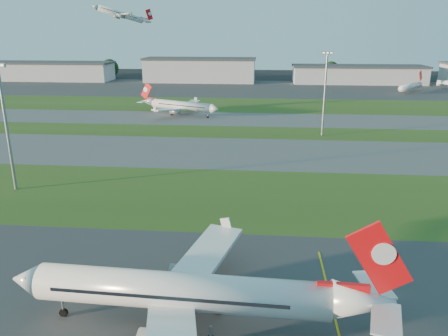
# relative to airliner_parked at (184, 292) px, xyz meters

# --- Properties ---
(grass_strip_a) EXTENTS (300.00, 34.00, 0.01)m
(grass_strip_a) POSITION_rel_airliner_parked_xyz_m (11.99, 40.73, -4.39)
(grass_strip_a) COLOR #324B19
(grass_strip_a) RESTS_ON ground
(taxiway_a) EXTENTS (300.00, 32.00, 0.01)m
(taxiway_a) POSITION_rel_airliner_parked_xyz_m (11.99, 73.73, -4.39)
(taxiway_a) COLOR #515154
(taxiway_a) RESTS_ON ground
(grass_strip_b) EXTENTS (300.00, 18.00, 0.01)m
(grass_strip_b) POSITION_rel_airliner_parked_xyz_m (11.99, 98.73, -4.39)
(grass_strip_b) COLOR #324B19
(grass_strip_b) RESTS_ON ground
(taxiway_b) EXTENTS (300.00, 26.00, 0.01)m
(taxiway_b) POSITION_rel_airliner_parked_xyz_m (11.99, 120.73, -4.39)
(taxiway_b) COLOR #515154
(taxiway_b) RESTS_ON ground
(grass_strip_c) EXTENTS (300.00, 40.00, 0.01)m
(grass_strip_c) POSITION_rel_airliner_parked_xyz_m (11.99, 153.73, -4.39)
(grass_strip_c) COLOR #324B19
(grass_strip_c) RESTS_ON ground
(apron_far) EXTENTS (400.00, 80.00, 0.01)m
(apron_far) POSITION_rel_airliner_parked_xyz_m (11.99, 213.73, -4.39)
(apron_far) COLOR #333335
(apron_far) RESTS_ON ground
(airliner_parked) EXTENTS (40.15, 34.04, 12.52)m
(airliner_parked) POSITION_rel_airliner_parked_xyz_m (0.00, 0.00, 0.00)
(airliner_parked) COLOR silver
(airliner_parked) RESTS_ON ground
(airliner_taxiing) EXTENTS (31.54, 26.86, 10.54)m
(airliner_taxiing) POSITION_rel_airliner_parked_xyz_m (-23.78, 126.73, -0.70)
(airliner_taxiing) COLOR silver
(airliner_taxiing) RESTS_ON ground
(airliner_departing) EXTENTS (26.01, 22.50, 9.35)m
(airliner_departing) POSITION_rel_airliner_parked_xyz_m (-67.77, 196.67, 35.56)
(airliner_departing) COLOR silver
(mini_jet_near) EXTENTS (18.87, 23.68, 9.48)m
(mini_jet_near) POSITION_rel_airliner_parked_xyz_m (86.81, 203.19, -1.12)
(mini_jet_near) COLOR silver
(mini_jet_near) RESTS_ON ground
(light_mast_west) EXTENTS (3.20, 0.70, 25.80)m
(light_mast_west) POSITION_rel_airliner_parked_xyz_m (-43.01, 40.73, 10.42)
(light_mast_west) COLOR gray
(light_mast_west) RESTS_ON ground
(light_mast_centre) EXTENTS (3.20, 0.70, 25.80)m
(light_mast_centre) POSITION_rel_airliner_parked_xyz_m (26.99, 96.73, 10.42)
(light_mast_centre) COLOR gray
(light_mast_centre) RESTS_ON ground
(hangar_far_west) EXTENTS (91.80, 23.00, 12.20)m
(hangar_far_west) POSITION_rel_airliner_parked_xyz_m (-138.01, 243.73, 1.74)
(hangar_far_west) COLOR #A1A4A9
(hangar_far_west) RESTS_ON ground
(hangar_west) EXTENTS (71.40, 23.00, 15.20)m
(hangar_west) POSITION_rel_airliner_parked_xyz_m (-33.01, 243.73, 3.24)
(hangar_west) COLOR #A1A4A9
(hangar_west) RESTS_ON ground
(hangar_east) EXTENTS (81.60, 23.00, 11.20)m
(hangar_east) POSITION_rel_airliner_parked_xyz_m (66.99, 243.73, 1.24)
(hangar_east) COLOR #A1A4A9
(hangar_east) RESTS_ON ground
(tree_west) EXTENTS (12.10, 12.10, 13.20)m
(tree_west) POSITION_rel_airliner_parked_xyz_m (-98.01, 258.73, 2.74)
(tree_west) COLOR black
(tree_west) RESTS_ON ground
(tree_mid_west) EXTENTS (9.90, 9.90, 10.80)m
(tree_mid_west) POSITION_rel_airliner_parked_xyz_m (-8.01, 254.73, 1.44)
(tree_mid_west) COLOR black
(tree_mid_west) RESTS_ON ground
(tree_mid_east) EXTENTS (11.55, 11.55, 12.60)m
(tree_mid_east) POSITION_rel_airliner_parked_xyz_m (51.99, 257.73, 2.41)
(tree_mid_east) COLOR black
(tree_mid_east) RESTS_ON ground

